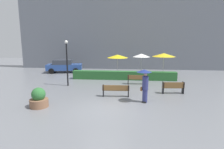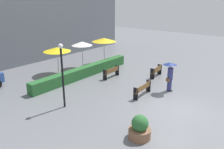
% 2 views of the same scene
% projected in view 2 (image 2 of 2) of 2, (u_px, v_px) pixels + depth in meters
% --- Properties ---
extents(ground_plane, '(60.00, 60.00, 0.00)m').
position_uv_depth(ground_plane, '(174.00, 108.00, 14.06)').
color(ground_plane, slate).
extents(bench_far_right, '(1.62, 0.49, 0.88)m').
position_uv_depth(bench_far_right, '(157.00, 71.00, 19.52)').
color(bench_far_right, brown).
rests_on(bench_far_right, ground).
extents(bench_mid_center, '(1.89, 0.40, 0.84)m').
position_uv_depth(bench_mid_center, '(143.00, 89.00, 15.71)').
color(bench_mid_center, brown).
rests_on(bench_mid_center, ground).
extents(bench_back_row, '(1.76, 0.37, 0.85)m').
position_uv_depth(bench_back_row, '(112.00, 72.00, 19.30)').
color(bench_back_row, brown).
rests_on(bench_back_row, ground).
extents(pedestrian_with_umbrella, '(0.94, 0.94, 2.11)m').
position_uv_depth(pedestrian_with_umbrella, '(170.00, 73.00, 16.26)').
color(pedestrian_with_umbrella, navy).
rests_on(pedestrian_with_umbrella, ground).
extents(planter_pot, '(1.08, 1.08, 1.18)m').
position_uv_depth(planter_pot, '(140.00, 128.00, 10.99)').
color(planter_pot, brown).
rests_on(planter_pot, ground).
extents(lamp_post, '(0.28, 0.28, 3.91)m').
position_uv_depth(lamp_post, '(62.00, 69.00, 13.52)').
color(lamp_post, black).
rests_on(lamp_post, ground).
extents(patio_umbrella_yellow, '(2.33, 2.33, 2.34)m').
position_uv_depth(patio_umbrella_yellow, '(57.00, 49.00, 19.75)').
color(patio_umbrella_yellow, silver).
rests_on(patio_umbrella_yellow, ground).
extents(patio_umbrella_white, '(1.90, 1.90, 2.48)m').
position_uv_depth(patio_umbrella_white, '(82.00, 44.00, 21.44)').
color(patio_umbrella_white, silver).
rests_on(patio_umbrella_white, ground).
extents(patio_umbrella_yellow_far, '(2.35, 2.35, 2.60)m').
position_uv_depth(patio_umbrella_yellow_far, '(104.00, 40.00, 22.63)').
color(patio_umbrella_yellow_far, silver).
rests_on(patio_umbrella_yellow_far, ground).
extents(hedge_strip, '(10.35, 0.70, 0.85)m').
position_uv_depth(hedge_strip, '(84.00, 72.00, 19.50)').
color(hedge_strip, '#28602D').
rests_on(hedge_strip, ground).
extents(building_facade, '(28.00, 1.20, 10.51)m').
position_uv_depth(building_facade, '(19.00, 10.00, 21.85)').
color(building_facade, slate).
rests_on(building_facade, ground).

